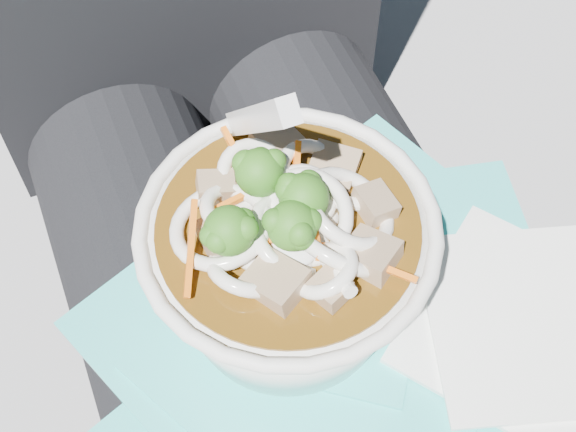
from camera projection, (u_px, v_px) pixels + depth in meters
name	position (u px, v px, depth m)	size (l,w,h in m)	color
stone_ledge	(249.00, 332.00, 0.94)	(1.00, 0.50, 0.43)	gray
lap	(301.00, 335.00, 0.62)	(0.32, 0.48, 0.16)	black
person_body	(258.00, 222.00, 0.64)	(0.34, 0.94, 0.98)	black
plastic_bag	(357.00, 357.00, 0.52)	(0.36, 0.37, 0.02)	#2FC4C0
napkins	(528.00, 325.00, 0.51)	(0.19, 0.19, 0.01)	white
udon_bowl	(288.00, 256.00, 0.47)	(0.19, 0.19, 0.21)	white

